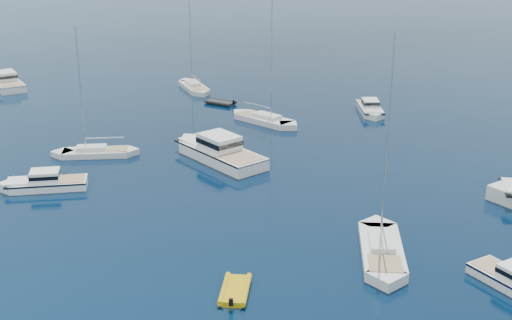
# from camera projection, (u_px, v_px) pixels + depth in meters

# --- Properties ---
(motor_cruiser_left) EXTENTS (7.37, 7.37, 2.10)m
(motor_cruiser_left) POSITION_uv_depth(u_px,v_px,m) (44.00, 189.00, 58.36)
(motor_cruiser_left) COLOR white
(motor_cruiser_left) RESTS_ON ground
(motor_cruiser_centre) EXTENTS (12.72, 6.68, 3.20)m
(motor_cruiser_centre) POSITION_uv_depth(u_px,v_px,m) (218.00, 159.00, 65.41)
(motor_cruiser_centre) COLOR white
(motor_cruiser_centre) RESTS_ON ground
(motor_cruiser_far_l) EXTENTS (11.07, 7.09, 2.79)m
(motor_cruiser_far_l) POSITION_uv_depth(u_px,v_px,m) (7.00, 87.00, 92.95)
(motor_cruiser_far_l) COLOR white
(motor_cruiser_far_l) RESTS_ON ground
(motor_cruiser_horizon) EXTENTS (6.62, 7.61, 2.04)m
(motor_cruiser_horizon) POSITION_uv_depth(u_px,v_px,m) (370.00, 113.00, 80.73)
(motor_cruiser_horizon) COLOR white
(motor_cruiser_horizon) RESTS_ON ground
(sailboat_mid_r) EXTENTS (7.93, 10.66, 15.81)m
(sailboat_mid_r) POSITION_uv_depth(u_px,v_px,m) (381.00, 255.00, 46.95)
(sailboat_mid_r) COLOR silver
(sailboat_mid_r) RESTS_ON ground
(sailboat_mid_l) EXTENTS (8.19, 7.59, 13.05)m
(sailboat_mid_l) POSITION_uv_depth(u_px,v_px,m) (96.00, 156.00, 66.37)
(sailboat_mid_l) COLOR silver
(sailboat_mid_l) RESTS_ON ground
(sailboat_centre) EXTENTS (10.12, 3.59, 14.56)m
(sailboat_centre) POSITION_uv_depth(u_px,v_px,m) (264.00, 122.00, 76.96)
(sailboat_centre) COLOR silver
(sailboat_centre) RESTS_ON ground
(sailboat_far_l) EXTENTS (9.37, 7.12, 13.97)m
(sailboat_far_l) POSITION_uv_depth(u_px,v_px,m) (194.00, 90.00, 91.50)
(sailboat_far_l) COLOR silver
(sailboat_far_l) RESTS_ON ground
(tender_yellow) EXTENTS (3.69, 4.32, 0.95)m
(tender_yellow) POSITION_uv_depth(u_px,v_px,m) (235.00, 293.00, 42.20)
(tender_yellow) COLOR #CA9F0B
(tender_yellow) RESTS_ON ground
(tender_grey_far) EXTENTS (4.09, 2.49, 0.95)m
(tender_grey_far) POSITION_uv_depth(u_px,v_px,m) (220.00, 104.00, 84.45)
(tender_grey_far) COLOR black
(tender_grey_far) RESTS_ON ground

